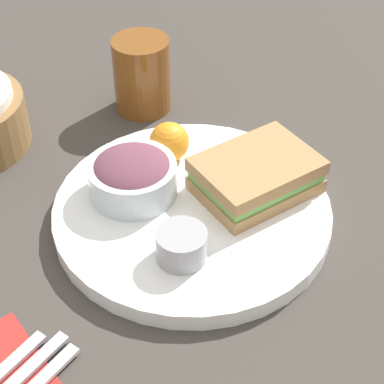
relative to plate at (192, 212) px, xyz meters
name	(u,v)px	position (x,y,z in m)	size (l,w,h in m)	color
ground_plane	(192,219)	(0.00, 0.00, -0.01)	(4.00, 4.00, 0.00)	#3D3833
plate	(192,212)	(0.00, 0.00, 0.00)	(0.32, 0.32, 0.02)	white
sandwich	(256,175)	(0.08, -0.02, 0.03)	(0.14, 0.11, 0.04)	#A37A4C
salad_bowl	(132,175)	(-0.04, 0.06, 0.04)	(0.10, 0.10, 0.05)	silver
dressing_cup	(182,245)	(-0.06, -0.06, 0.03)	(0.05, 0.05, 0.03)	#99999E
orange_wedge	(169,142)	(0.03, 0.09, 0.04)	(0.05, 0.05, 0.05)	orange
drink_glass	(142,75)	(0.09, 0.23, 0.04)	(0.08, 0.08, 0.11)	brown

